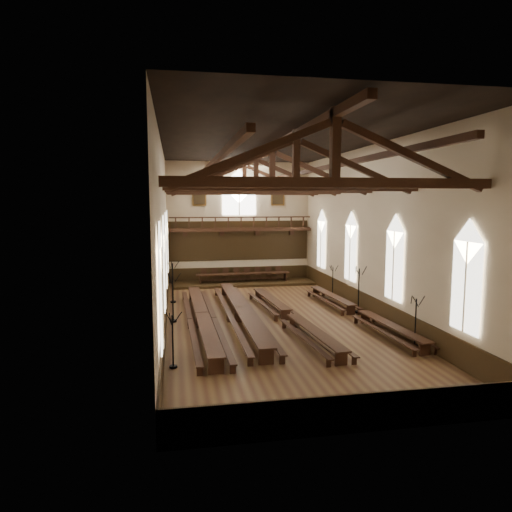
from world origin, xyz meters
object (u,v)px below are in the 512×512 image
Objects in this scene: refectory_row_c at (289,315)px; candelabrum_left_mid at (173,307)px; high_table at (243,274)px; candelabrum_right_mid at (358,299)px; refectory_row_a at (202,316)px; refectory_row_d at (358,311)px; dais at (243,283)px; candelabrum_left_far at (173,290)px; candelabrum_right_far at (333,287)px; refectory_row_b at (241,310)px; candelabrum_right_near at (415,332)px; candelabrum_left_near at (173,351)px.

candelabrum_left_mid reaches higher than refectory_row_c.
high_table is 12.02m from candelabrum_right_mid.
refectory_row_a is 1.97m from candelabrum_left_mid.
dais is (-4.83, 12.08, -0.38)m from refectory_row_d.
candelabrum_right_far is (11.10, -0.26, -0.16)m from candelabrum_left_far.
candelabrum_right_far is at bearing -1.33° from candelabrum_left_far.
refectory_row_b is (2.25, 0.80, 0.02)m from refectory_row_a.
refectory_row_c is 5.73× the size of candelabrum_right_near.
candelabrum_right_far reaches higher than refectory_row_b.
candelabrum_left_near is at bearing -90.00° from candelabrum_left_far.
refectory_row_b is 6.18× the size of candelabrum_right_near.
refectory_row_d is at bearing -95.90° from candelabrum_right_far.
candelabrum_right_far reaches higher than refectory_row_d.
dais is at bearing 71.16° from refectory_row_a.
refectory_row_b is at bearing -6.05° from candelabrum_left_mid.
refectory_row_d is 5.32m from candelabrum_right_near.
refectory_row_d is at bearing 96.64° from candelabrum_right_near.
candelabrum_left_mid is 12.07m from candelabrum_right_far.
candelabrum_left_mid reaches higher than refectory_row_a.
dais is 1.48× the size of high_table.
candelabrum_right_mid reaches higher than refectory_row_c.
refectory_row_b is 11.43m from dais.
refectory_row_a is 5.26× the size of candelabrum_left_far.
candelabrum_left_near is at bearing -150.25° from refectory_row_d.
candelabrum_left_mid is at bearing 90.00° from candelabrum_left_near.
refectory_row_b is 6.57× the size of candelabrum_right_far.
candelabrum_left_far is at bearing -133.94° from high_table.
candelabrum_left_mid is at bearing -90.00° from candelabrum_left_far.
high_table is 3.30× the size of candelabrum_left_near.
candelabrum_left_mid is 1.15× the size of candelabrum_right_near.
high_table reaches higher than refectory_row_c.
candelabrum_right_far is at bearing 35.08° from refectory_row_b.
dais is 4.06× the size of candelabrum_left_far.
dais is at bearing 72.62° from candelabrum_left_near.
candelabrum_right_far is at bearing 90.00° from candelabrum_right_near.
refectory_row_c is 4.16m from refectory_row_d.
candelabrum_left_far is 12.11m from candelabrum_right_mid.
refectory_row_a is at bearing -108.84° from dais.
candelabrum_left_near is 11.12m from candelabrum_right_near.
candelabrum_right_far is (4.76, 6.32, 0.19)m from refectory_row_c.
high_table is at bearing 71.16° from refectory_row_a.
refectory_row_c is (2.55, -1.18, -0.09)m from refectory_row_b.
refectory_row_a reaches higher than dais.
refectory_row_c is 1.81× the size of high_table.
refectory_row_a is at bearing 175.49° from refectory_row_c.
candelabrum_right_near is at bearing -90.00° from candelabrum_right_mid.
refectory_row_d is 5.85× the size of candelabrum_left_near.
dais is at bearing 111.79° from refectory_row_d.
candelabrum_left_mid is at bearing 141.97° from refectory_row_a.
candelabrum_right_near is at bearing -39.80° from refectory_row_b.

